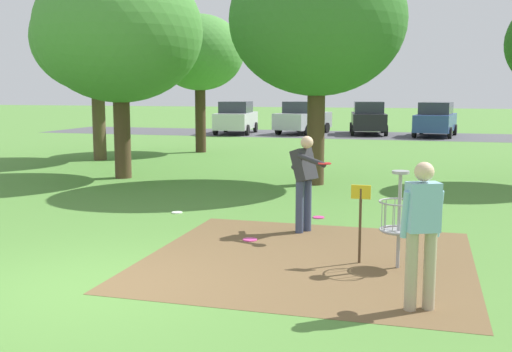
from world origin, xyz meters
The scene contains 17 objects.
ground_plane centered at (0.00, 0.00, 0.00)m, with size 160.00×160.00×0.00m, color #518438.
dirt_tee_pad centered at (2.46, 2.10, 0.00)m, with size 4.75×4.64×0.01m, color brown.
disc_golf_basket centered at (3.71, 2.00, 0.75)m, with size 0.98×0.58×1.39m.
player_foreground_watching centered at (2.06, 3.79, 0.99)m, with size 0.85×0.91×1.71m.
player_throwing centered at (4.08, 0.36, 0.97)m, with size 0.49×0.45×1.71m.
frisbee_near_basket centered at (2.10, 5.06, 0.01)m, with size 0.23×0.23×0.02m, color #E53D99.
frisbee_by_tee centered at (-0.78, 4.75, 0.01)m, with size 0.22×0.22×0.02m, color white.
frisbee_mid_grass centered at (1.30, 2.96, 0.01)m, with size 0.24×0.24×0.02m, color #E53D99.
tree_near_left centered at (-4.69, 16.42, 3.93)m, with size 3.51×3.51×5.46m.
tree_mid_left centered at (-4.24, 9.02, 4.10)m, with size 4.65×4.65×6.09m.
tree_mid_right centered at (-7.18, 12.82, 4.25)m, with size 4.47×4.47×6.17m.
tree_far_left centered at (1.27, 9.30, 4.26)m, with size 4.57×4.57×6.22m.
parking_lot_strip centered at (0.00, 27.55, 0.00)m, with size 36.00×6.00×0.01m, color #4C4C51.
parked_car_leftmost centered at (-6.46, 26.77, 0.92)m, with size 2.29×4.36×1.84m.
parked_car_center_left centered at (-2.76, 27.78, 0.92)m, with size 2.78×4.52×1.84m.
parked_car_center_right centered at (0.87, 28.34, 0.92)m, with size 2.42×4.42×1.84m.
parked_car_rightmost centered at (4.52, 27.67, 0.92)m, with size 2.39×4.40×1.84m.
Camera 1 is at (4.10, -6.62, 2.50)m, focal length 42.81 mm.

